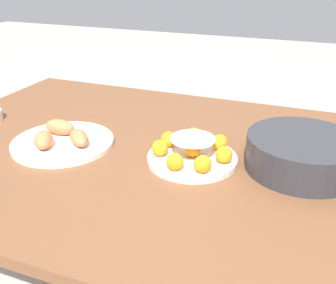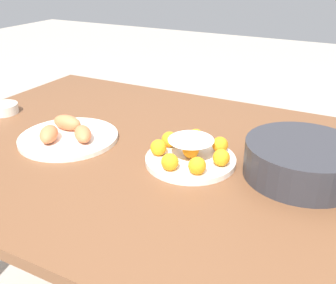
{
  "view_description": "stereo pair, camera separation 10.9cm",
  "coord_description": "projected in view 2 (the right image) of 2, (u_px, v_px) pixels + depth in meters",
  "views": [
    {
      "loc": [
        0.43,
        -0.93,
        1.27
      ],
      "look_at": [
        0.08,
        -0.01,
        0.8
      ],
      "focal_mm": 42.0,
      "sensor_mm": 36.0,
      "label": 1
    },
    {
      "loc": [
        0.53,
        -0.89,
        1.27
      ],
      "look_at": [
        0.08,
        -0.01,
        0.8
      ],
      "focal_mm": 42.0,
      "sensor_mm": 36.0,
      "label": 2
    }
  ],
  "objects": [
    {
      "name": "dining_table",
      "position": [
        148.0,
        174.0,
        1.19
      ],
      "size": [
        1.44,
        1.03,
        0.76
      ],
      "color": "brown",
      "rests_on": "ground_plane"
    },
    {
      "name": "cake_plate",
      "position": [
        190.0,
        154.0,
        1.06
      ],
      "size": [
        0.25,
        0.25,
        0.08
      ],
      "color": "silver",
      "rests_on": "dining_table"
    },
    {
      "name": "seafood_platter",
      "position": [
        68.0,
        135.0,
        1.19
      ],
      "size": [
        0.3,
        0.3,
        0.06
      ],
      "color": "silver",
      "rests_on": "dining_table"
    },
    {
      "name": "serving_bowl",
      "position": [
        303.0,
        159.0,
        0.98
      ],
      "size": [
        0.29,
        0.29,
        0.09
      ],
      "color": "#2D2D33",
      "rests_on": "dining_table"
    },
    {
      "name": "sauce_bowl",
      "position": [
        3.0,
        108.0,
        1.4
      ],
      "size": [
        0.1,
        0.1,
        0.03
      ],
      "color": "silver",
      "rests_on": "dining_table"
    }
  ]
}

